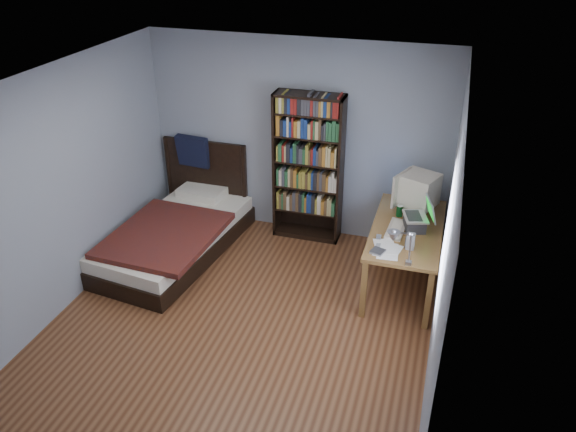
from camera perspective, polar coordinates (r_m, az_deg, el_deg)
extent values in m
plane|color=#552D19|center=(5.94, -4.83, -10.79)|extent=(4.20, 4.20, 0.00)
plane|color=white|center=(4.76, -6.09, 13.10)|extent=(4.20, 4.20, 0.00)
cube|color=#8B94A3|center=(7.04, 0.95, 7.79)|extent=(3.80, 0.04, 2.50)
cube|color=#8B94A3|center=(3.75, -17.66, -15.27)|extent=(3.80, 0.04, 2.50)
cube|color=#8B94A3|center=(6.15, -22.09, 2.31)|extent=(0.04, 4.20, 2.50)
cube|color=#8B94A3|center=(4.92, 15.69, -3.29)|extent=(0.04, 4.20, 2.50)
cube|color=white|center=(4.69, 15.76, -2.14)|extent=(0.01, 1.14, 1.14)
cube|color=white|center=(4.69, 15.69, -2.13)|extent=(0.01, 1.00, 1.00)
cube|color=brown|center=(6.23, 12.01, -1.33)|extent=(0.75, 1.53, 0.04)
cube|color=brown|center=(5.86, 7.71, -7.36)|extent=(0.06, 0.06, 0.69)
cube|color=brown|center=(5.82, 14.07, -8.30)|extent=(0.06, 0.06, 0.69)
cube|color=brown|center=(7.06, 9.73, -0.72)|extent=(0.06, 0.06, 0.69)
cube|color=brown|center=(7.03, 14.96, -1.46)|extent=(0.06, 0.06, 0.69)
cube|color=brown|center=(6.89, 12.19, -1.77)|extent=(0.69, 0.40, 0.68)
cube|color=beige|center=(6.59, 12.63, 0.67)|extent=(0.31, 0.29, 0.03)
cylinder|color=beige|center=(6.57, 12.67, 1.01)|extent=(0.10, 0.10, 0.06)
cube|color=beige|center=(6.47, 13.12, 2.63)|extent=(0.49, 0.48, 0.37)
cube|color=#C1B4A1|center=(6.48, 11.44, 2.86)|extent=(0.17, 0.37, 0.39)
cube|color=#4073E7|center=(6.48, 11.31, 2.88)|extent=(0.12, 0.27, 0.25)
cube|color=#2D2D30|center=(6.18, 12.74, -0.73)|extent=(0.27, 0.29, 0.14)
cube|color=silver|center=(6.14, 12.82, -0.08)|extent=(0.32, 0.37, 0.02)
cube|color=#2D2D30|center=(6.14, 12.65, 0.04)|extent=(0.22, 0.28, 0.00)
cube|color=silver|center=(6.08, 14.31, 0.71)|extent=(0.16, 0.32, 0.22)
cube|color=#0CBF26|center=(6.08, 14.21, 0.72)|extent=(0.12, 0.26, 0.17)
cube|color=#99999E|center=(5.59, 12.14, -4.68)|extent=(0.06, 0.05, 0.04)
cylinder|color=#99999E|center=(5.43, 12.29, -3.22)|extent=(0.02, 0.14, 0.37)
cylinder|color=#99999E|center=(5.12, 11.60, -1.72)|extent=(0.16, 0.31, 0.19)
cone|color=#99999E|center=(4.98, 10.66, -2.06)|extent=(0.12, 0.12, 0.10)
cube|color=#C1B4A1|center=(6.14, 10.92, -1.34)|extent=(0.20, 0.45, 0.04)
cube|color=gray|center=(5.82, 12.34, -2.53)|extent=(0.09, 0.09, 0.17)
cylinder|color=#073818|center=(6.41, 11.26, 0.51)|extent=(0.07, 0.07, 0.13)
ellipsoid|color=silver|center=(6.42, 11.86, 0.04)|extent=(0.06, 0.11, 0.04)
cube|color=silver|center=(5.97, 9.19, -2.15)|extent=(0.06, 0.10, 0.02)
cube|color=gray|center=(5.82, 9.13, -3.03)|extent=(0.04, 0.09, 0.02)
cube|color=gray|center=(5.72, 9.10, -3.60)|extent=(0.16, 0.16, 0.03)
cube|color=black|center=(7.07, -1.16, 5.22)|extent=(0.03, 0.30, 1.89)
cube|color=black|center=(6.88, 5.37, 4.40)|extent=(0.03, 0.30, 1.89)
cube|color=black|center=(6.64, 2.20, 12.16)|extent=(0.85, 0.30, 0.03)
cube|color=black|center=(7.38, 1.94, -1.66)|extent=(0.85, 0.30, 0.06)
cube|color=black|center=(7.09, 2.35, 5.26)|extent=(0.85, 0.02, 1.89)
cube|color=olive|center=(6.94, 2.02, 4.99)|extent=(0.77, 0.22, 1.69)
cube|color=black|center=(7.11, -11.34, -2.85)|extent=(1.35, 2.31, 0.22)
cube|color=white|center=(7.01, -11.49, -1.53)|extent=(1.31, 2.25, 0.16)
cube|color=maroon|center=(6.74, -12.40, -1.89)|extent=(1.23, 1.48, 0.07)
cube|color=white|center=(7.61, -8.70, 2.40)|extent=(0.65, 0.45, 0.12)
cube|color=black|center=(7.69, -8.27, 3.72)|extent=(1.16, 0.05, 1.10)
cylinder|color=black|center=(7.91, -11.96, 4.11)|extent=(0.06, 0.06, 1.10)
cylinder|color=black|center=(7.47, -4.49, 3.17)|extent=(0.06, 0.06, 1.10)
cube|color=black|center=(7.57, -9.62, 6.50)|extent=(0.46, 0.20, 0.43)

